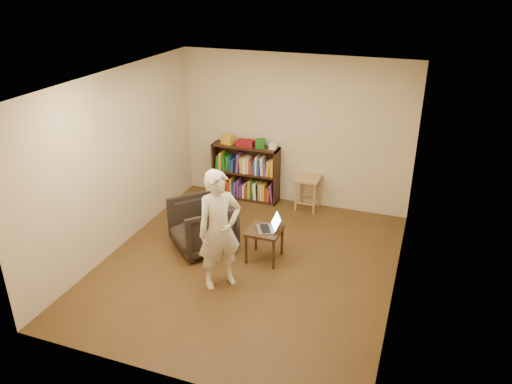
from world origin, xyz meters
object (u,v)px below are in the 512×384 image
(laptop, at_px, (270,226))
(person, at_px, (219,230))
(bookshelf, at_px, (246,175))
(armchair, at_px, (202,225))
(side_table, at_px, (264,234))
(stool, at_px, (308,183))

(laptop, relative_size, person, 0.26)
(bookshelf, relative_size, laptop, 2.81)
(bookshelf, relative_size, armchair, 1.43)
(side_table, xyz_separation_m, person, (-0.34, -0.78, 0.41))
(side_table, relative_size, person, 0.30)
(armchair, distance_m, side_table, 0.96)
(stool, height_order, laptop, laptop)
(armchair, relative_size, person, 0.52)
(bookshelf, height_order, side_table, bookshelf)
(stool, xyz_separation_m, side_table, (-0.16, -1.79, -0.08))
(armchair, height_order, side_table, armchair)
(bookshelf, height_order, laptop, bookshelf)
(stool, xyz_separation_m, person, (-0.50, -2.57, 0.33))
(stool, relative_size, armchair, 0.70)
(laptop, bearing_deg, armchair, -115.43)
(person, bearing_deg, side_table, 20.05)
(bookshelf, relative_size, side_table, 2.51)
(laptop, bearing_deg, stool, 149.05)
(bookshelf, relative_size, person, 0.74)
(side_table, relative_size, laptop, 1.12)
(armchair, bearing_deg, person, -8.51)
(stool, relative_size, laptop, 1.38)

